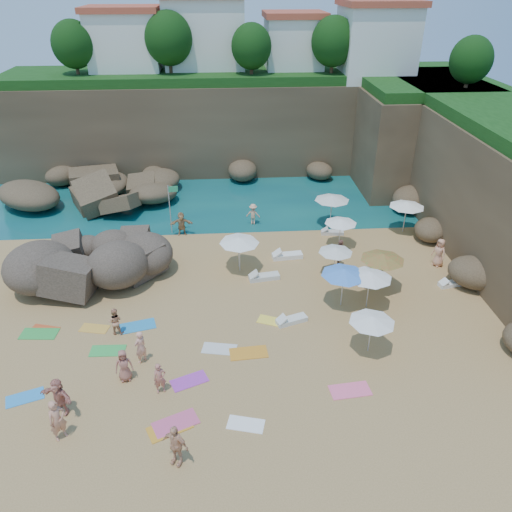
{
  "coord_description": "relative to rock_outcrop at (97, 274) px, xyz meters",
  "views": [
    {
      "loc": [
        0.24,
        -22.31,
        16.43
      ],
      "look_at": [
        2.0,
        3.0,
        2.0
      ],
      "focal_mm": 35.0,
      "sensor_mm": 36.0,
      "label": 1
    }
  ],
  "objects": [
    {
      "name": "towel_6",
      "position": [
        6.24,
        -9.83,
        0.01
      ],
      "size": [
        1.87,
        1.42,
        0.03
      ],
      "primitive_type": "cube",
      "rotation": [
        0.0,
        0.0,
        0.4
      ],
      "color": "purple",
      "rests_on": "ground"
    },
    {
      "name": "towel_2",
      "position": [
        5.56,
        -12.53,
        0.02
      ],
      "size": [
        2.02,
        1.57,
        0.03
      ],
      "primitive_type": "cube",
      "rotation": [
        0.0,
        0.0,
        0.43
      ],
      "color": "orange",
      "rests_on": "ground"
    },
    {
      "name": "towel_11",
      "position": [
        2.07,
        -7.42,
        0.02
      ],
      "size": [
        1.76,
        0.92,
        0.03
      ],
      "primitive_type": "cube",
      "rotation": [
        0.0,
        0.0,
        -0.03
      ],
      "color": "green",
      "rests_on": "ground"
    },
    {
      "name": "person_stand_3",
      "position": [
        15.34,
        -0.1,
        0.97
      ],
      "size": [
        0.7,
        1.21,
        1.94
      ],
      "primitive_type": "imported",
      "rotation": [
        0.0,
        0.0,
        1.36
      ],
      "color": "brown",
      "rests_on": "ground"
    },
    {
      "name": "parasol_10",
      "position": [
        14.55,
        -4.29,
        2.19
      ],
      "size": [
        2.52,
        2.52,
        2.39
      ],
      "color": "silver",
      "rests_on": "ground"
    },
    {
      "name": "towel_1",
      "position": [
        5.79,
        -12.29,
        0.02
      ],
      "size": [
        2.1,
        1.62,
        0.03
      ],
      "primitive_type": "cube",
      "rotation": [
        0.0,
        0.0,
        0.42
      ],
      "color": "#D15179",
      "rests_on": "ground"
    },
    {
      "name": "person_stand_2",
      "position": [
        10.26,
        6.52,
        0.81
      ],
      "size": [
        1.12,
        0.67,
        1.62
      ],
      "primitive_type": "imported",
      "rotation": [
        0.0,
        0.0,
        2.91
      ],
      "color": "#E3AA81",
      "rests_on": "ground"
    },
    {
      "name": "towel_13",
      "position": [
        7.64,
        -7.66,
        0.02
      ],
      "size": [
        1.85,
        1.17,
        0.03
      ],
      "primitive_type": "cube",
      "rotation": [
        0.0,
        0.0,
        -0.19
      ],
      "color": "silver",
      "rests_on": "ground"
    },
    {
      "name": "towel_5",
      "position": [
        8.72,
        -12.56,
        0.01
      ],
      "size": [
        1.69,
        1.13,
        0.03
      ],
      "primitive_type": "cube",
      "rotation": [
        0.0,
        0.0,
        -0.25
      ],
      "color": "white",
      "rests_on": "ground"
    },
    {
      "name": "person_lie_3",
      "position": [
        0.89,
        -11.33,
        0.24
      ],
      "size": [
        2.3,
        2.35,
        0.47
      ],
      "primitive_type": "imported",
      "rotation": [
        0.0,
        0.0,
        -0.5
      ],
      "color": "tan",
      "rests_on": "ground"
    },
    {
      "name": "lounger_1",
      "position": [
        15.19,
        -1.26,
        0.12
      ],
      "size": [
        1.67,
        1.06,
        0.25
      ],
      "primitive_type": "cube",
      "rotation": [
        0.0,
        0.0,
        -0.37
      ],
      "color": "white",
      "rests_on": "ground"
    },
    {
      "name": "person_stand_0",
      "position": [
        1.22,
        -12.69,
        0.97
      ],
      "size": [
        0.83,
        0.82,
        1.94
      ],
      "primitive_type": "imported",
      "rotation": [
        0.0,
        0.0,
        0.74
      ],
      "color": "tan",
      "rests_on": "ground"
    },
    {
      "name": "towel_9",
      "position": [
        13.52,
        -10.94,
        0.02
      ],
      "size": [
        1.92,
        1.1,
        0.03
      ],
      "primitive_type": "cube",
      "rotation": [
        0.0,
        0.0,
        0.1
      ],
      "color": "#FF638E",
      "rests_on": "ground"
    },
    {
      "name": "parasol_0",
      "position": [
        8.95,
        0.38,
        1.99
      ],
      "size": [
        2.3,
        2.3,
        2.17
      ],
      "color": "silver",
      "rests_on": "ground"
    },
    {
      "name": "rock_promontory",
      "position": [
        -3.11,
        11.14,
        0.0
      ],
      "size": [
        12.0,
        7.0,
        2.0
      ],
      "primitive_type": null,
      "color": "brown",
      "rests_on": "ground"
    },
    {
      "name": "lounger_0",
      "position": [
        15.86,
        4.47,
        0.12
      ],
      "size": [
        1.64,
        0.68,
        0.25
      ],
      "primitive_type": "cube",
      "rotation": [
        0.0,
        0.0,
        -0.09
      ],
      "color": "silver",
      "rests_on": "ground"
    },
    {
      "name": "person_stand_5",
      "position": [
        5.04,
        5.17,
        0.87
      ],
      "size": [
        1.63,
        0.54,
        1.73
      ],
      "primitive_type": "imported",
      "rotation": [
        0.0,
        0.0,
        0.05
      ],
      "color": "tan",
      "rests_on": "ground"
    },
    {
      "name": "marina_masts",
      "position": [
        -8.61,
        25.14,
        3.0
      ],
      "size": [
        3.1,
        0.1,
        6.0
      ],
      "color": "white",
      "rests_on": "ground"
    },
    {
      "name": "rock_outcrop",
      "position": [
        0.0,
        0.0,
        0.0
      ],
      "size": [
        8.31,
        7.43,
        2.73
      ],
      "primitive_type": null,
      "rotation": [
        0.0,
        0.0,
        -0.41
      ],
      "color": "brown",
      "rests_on": "ground"
    },
    {
      "name": "towel_12",
      "position": [
        10.49,
        -5.55,
        0.01
      ],
      "size": [
        1.7,
        1.29,
        0.03
      ],
      "primitive_type": "cube",
      "rotation": [
        0.0,
        0.0,
        -0.4
      ],
      "color": "yellow",
      "rests_on": "ground"
    },
    {
      "name": "cliff_corner",
      "position": [
        24.89,
        15.14,
        4.0
      ],
      "size": [
        10.0,
        12.0,
        8.0
      ],
      "primitive_type": "cube",
      "color": "brown",
      "rests_on": "ground"
    },
    {
      "name": "cliff_right",
      "position": [
        26.89,
        3.14,
        4.0
      ],
      "size": [
        8.0,
        30.0,
        8.0
      ],
      "primitive_type": "cube",
      "color": "brown",
      "rests_on": "ground"
    },
    {
      "name": "flag_pole",
      "position": [
        4.4,
        5.5,
        2.34
      ],
      "size": [
        0.71,
        0.14,
        3.67
      ],
      "color": "silver",
      "rests_on": "ground"
    },
    {
      "name": "parasol_6",
      "position": [
        17.14,
        -2.86,
        2.23
      ],
      "size": [
        2.56,
        2.56,
        2.42
      ],
      "color": "silver",
      "rests_on": "ground"
    },
    {
      "name": "lounger_4",
      "position": [
        21.65,
        -2.77,
        0.12
      ],
      "size": [
        1.64,
        0.82,
        0.24
      ],
      "primitive_type": "cube",
      "rotation": [
        0.0,
        0.0,
        0.2
      ],
      "color": "white",
      "rests_on": "ground"
    },
    {
      "name": "clifftop_trees",
      "position": [
        12.67,
        14.66,
        11.26
      ],
      "size": [
        35.6,
        23.82,
        4.4
      ],
      "color": "#11380F",
      "rests_on": "ground"
    },
    {
      "name": "cliff_back",
      "position": [
        9.89,
        20.14,
        4.0
      ],
      "size": [
        44.0,
        8.0,
        8.0
      ],
      "primitive_type": "cube",
      "color": "brown",
      "rests_on": "ground"
    },
    {
      "name": "towel_0",
      "position": [
        -1.01,
        -10.37,
        0.01
      ],
      "size": [
        1.77,
        1.29,
        0.03
      ],
      "primitive_type": "cube",
      "rotation": [
        0.0,
        0.0,
        0.35
      ],
      "color": "#298CDC",
      "rests_on": "ground"
    },
    {
      "name": "towel_3",
      "position": [
        -1.76,
        -5.81,
        0.02
      ],
      "size": [
        1.96,
        1.1,
        0.03
      ],
      "primitive_type": "cube",
      "rotation": [
        0.0,
        0.0,
        -0.08
      ],
      "color": "green",
      "rests_on": "ground"
    },
    {
      "name": "ground",
      "position": [
        7.89,
        -4.86,
        0.0
      ],
      "size": [
        120.0,
        120.0,
        0.0
      ],
      "primitive_type": "plane",
      "color": "tan",
      "rests_on": "ground"
    },
    {
      "name": "towel_4",
      "position": [
        1.03,
        -5.54,
        0.01
      ],
      "size": [
        1.62,
        1.05,
        0.03
      ],
      "primitive_type": "cube",
      "rotation": [
        0.0,
        0.0,
        -0.22
      ],
      "color": "gold",
      "rests_on": "ground"
    },
    {
      "name": "clifftop_buildings",
      "position": [
        10.85,
        20.93,
        11.24
      ],
      "size": [
        28.48,
        9.48,
        7.0
      ],
      "color": "white",
      "rests_on": "cliff_back"
    },
    {
      "name": "parasol_11",
      "position": [
        15.04,
        -8.31,
        1.95
      ],
      "size": [
        2.25,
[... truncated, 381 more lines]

